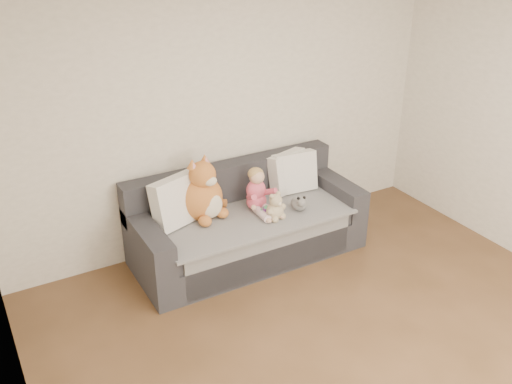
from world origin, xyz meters
TOP-DOWN VIEW (x-y plane):
  - room_shell at (0.00, 0.42)m, footprint 5.00×5.00m
  - sofa at (-0.04, 2.06)m, footprint 2.20×0.94m
  - cushion_left at (-0.70, 2.16)m, footprint 0.53×0.37m
  - cushion_right_back at (0.55, 2.25)m, footprint 0.47×0.31m
  - cushion_right_front at (0.60, 2.21)m, footprint 0.46×0.24m
  - toddler at (0.07, 2.02)m, footprint 0.30×0.43m
  - plush_cat at (-0.44, 2.15)m, footprint 0.50×0.49m
  - teddy_bear at (0.12, 1.78)m, footprint 0.21×0.17m
  - plush_cow at (0.40, 1.82)m, footprint 0.14×0.21m
  - sippy_cup at (0.06, 1.86)m, footprint 0.11×0.08m

SIDE VIEW (x-z plane):
  - sofa at x=-0.04m, z-range -0.12..0.73m
  - sippy_cup at x=0.06m, z-range 0.48..0.60m
  - plush_cow at x=0.40m, z-range 0.46..0.63m
  - teddy_bear at x=0.12m, z-range 0.45..0.72m
  - toddler at x=0.07m, z-range 0.44..0.86m
  - cushion_right_back at x=0.55m, z-range 0.47..0.88m
  - cushion_right_front at x=0.60m, z-range 0.47..0.88m
  - cushion_left at x=-0.70m, z-range 0.46..0.93m
  - plush_cat at x=-0.44m, z-range 0.39..1.01m
  - room_shell at x=0.00m, z-range -1.20..3.80m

